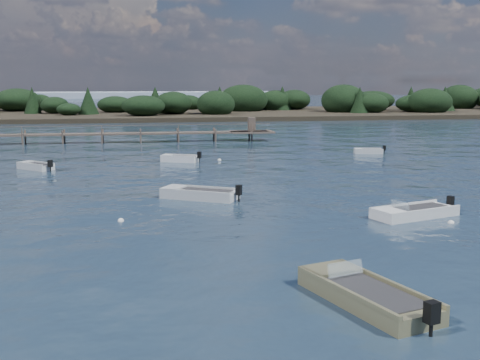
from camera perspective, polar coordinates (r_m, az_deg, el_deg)
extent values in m
plane|color=#162433|center=(82.32, -3.16, 4.54)|extent=(400.00, 400.00, 0.00)
cube|color=#A9ADB0|center=(59.39, 12.07, 2.55)|extent=(2.82, 1.53, 0.62)
cube|color=#A9ADB0|center=(59.16, 11.12, 2.91)|extent=(0.80, 1.06, 0.12)
cube|color=#262628|center=(59.40, 12.28, 2.83)|extent=(1.94, 1.16, 0.11)
cube|color=#A9ADB0|center=(58.88, 12.17, 2.84)|extent=(2.64, 0.58, 0.12)
cube|color=#A9ADB0|center=(59.82, 12.00, 2.95)|extent=(2.64, 0.58, 0.12)
cube|color=black|center=(59.65, 13.53, 2.98)|extent=(0.30, 0.34, 0.49)
cylinder|color=black|center=(59.70, 13.51, 2.57)|extent=(0.10, 0.10, 0.49)
cube|color=#736F4D|center=(19.80, 11.88, -11.07)|extent=(3.34, 5.42, 0.78)
cube|color=#736F4D|center=(21.10, 8.60, -8.37)|extent=(1.98, 1.68, 0.16)
cube|color=#262628|center=(19.38, 12.68, -10.41)|extent=(2.48, 3.76, 0.13)
cube|color=#736F4D|center=(19.13, 9.85, -10.30)|extent=(1.67, 4.90, 0.16)
cube|color=#736F4D|center=(20.18, 13.88, -9.38)|extent=(1.67, 4.90, 0.16)
cube|color=black|center=(17.66, 17.74, -11.86)|extent=(0.45, 0.41, 0.61)
cylinder|color=black|center=(17.86, 17.65, -13.45)|extent=(0.14, 0.14, 0.61)
cube|color=silver|center=(20.40, 9.96, -8.26)|extent=(1.34, 0.58, 0.46)
cube|color=silver|center=(32.46, 16.22, -3.20)|extent=(4.93, 3.09, 0.67)
cube|color=silver|center=(31.20, 13.92, -2.86)|extent=(1.54, 1.83, 0.13)
cube|color=#262628|center=(32.64, 16.72, -2.58)|extent=(3.42, 2.30, 0.12)
cube|color=silver|center=(31.81, 17.26, -2.77)|extent=(4.42, 1.55, 0.13)
cube|color=silver|center=(32.95, 15.29, -2.27)|extent=(4.42, 1.55, 0.13)
cube|color=black|center=(34.12, 19.33, -1.88)|extent=(0.36, 0.39, 0.53)
cylinder|color=black|center=(34.21, 19.28, -2.64)|extent=(0.12, 0.12, 0.53)
cube|color=silver|center=(31.64, 14.94, -2.30)|extent=(0.53, 1.23, 0.40)
cube|color=silver|center=(52.43, -5.73, 1.84)|extent=(3.37, 2.44, 0.73)
cube|color=silver|center=(52.81, -6.94, 2.34)|extent=(1.15, 1.34, 0.15)
cube|color=#262628|center=(52.30, -5.48, 2.20)|extent=(2.35, 1.80, 0.13)
cube|color=silver|center=(51.86, -5.96, 2.23)|extent=(2.90, 1.42, 0.15)
cube|color=silver|center=(52.90, -5.52, 2.38)|extent=(2.90, 1.42, 0.15)
cube|color=black|center=(51.75, -3.88, 2.38)|extent=(0.41, 0.44, 0.57)
cylinder|color=black|center=(51.81, -3.87, 1.83)|extent=(0.14, 0.14, 0.57)
cube|color=#A9ADB0|center=(50.36, -18.80, 1.06)|extent=(3.14, 3.04, 0.68)
cube|color=#A9ADB0|center=(51.24, -19.64, 1.60)|extent=(1.32, 1.34, 0.14)
cube|color=#262628|center=(50.12, -18.64, 1.40)|extent=(2.24, 2.18, 0.12)
cube|color=#A9ADB0|center=(49.96, -19.34, 1.43)|extent=(2.36, 2.20, 0.14)
cube|color=#A9ADB0|center=(50.66, -18.31, 1.59)|extent=(2.36, 2.20, 0.14)
cube|color=black|center=(48.91, -17.56, 1.50)|extent=(0.42, 0.43, 0.53)
cylinder|color=black|center=(48.98, -17.53, 0.96)|extent=(0.14, 0.14, 0.53)
cube|color=#A9ADB0|center=(36.03, -3.83, -1.59)|extent=(4.77, 3.74, 0.75)
cube|color=#A9ADB0|center=(36.68, -6.28, -0.73)|extent=(1.71, 1.88, 0.15)
cube|color=#262628|center=(35.82, -3.31, -1.08)|extent=(3.35, 2.72, 0.13)
cube|color=#A9ADB0|center=(35.24, -4.37, -1.12)|extent=(3.98, 2.36, 0.15)
cube|color=#A9ADB0|center=(36.66, -3.33, -0.70)|extent=(3.98, 2.36, 0.15)
cube|color=black|center=(34.99, -0.12, -0.95)|extent=(0.44, 0.47, 0.59)
cylinder|color=black|center=(35.08, -0.11, -1.78)|extent=(0.15, 0.15, 0.59)
sphere|color=silver|center=(31.56, 19.37, -3.89)|extent=(0.32, 0.32, 0.32)
sphere|color=silver|center=(30.80, -11.22, -3.86)|extent=(0.32, 0.32, 0.32)
sphere|color=silver|center=(53.20, -1.96, 1.88)|extent=(0.32, 0.32, 0.32)
cube|color=brown|center=(70.98, 1.11, 4.58)|extent=(5.00, 3.20, 0.18)
cube|color=brown|center=(70.91, 1.11, 5.31)|extent=(0.80, 0.80, 1.60)
cylinder|color=brown|center=(70.19, -19.93, 3.48)|extent=(0.20, 0.20, 2.20)
cylinder|color=brown|center=(71.86, -19.68, 3.62)|extent=(0.20, 0.20, 2.20)
cylinder|color=brown|center=(69.53, -16.46, 3.60)|extent=(0.20, 0.20, 2.20)
cylinder|color=brown|center=(71.22, -16.30, 3.74)|extent=(0.20, 0.20, 2.20)
cylinder|color=brown|center=(69.14, -12.95, 3.72)|extent=(0.20, 0.20, 2.20)
cylinder|color=brown|center=(70.84, -12.86, 3.85)|extent=(0.20, 0.20, 2.20)
cylinder|color=brown|center=(69.00, -9.40, 3.82)|extent=(0.20, 0.20, 2.20)
cylinder|color=brown|center=(70.71, -9.40, 3.95)|extent=(0.20, 0.20, 2.20)
cylinder|color=brown|center=(69.13, -5.86, 3.91)|extent=(0.20, 0.20, 2.20)
cylinder|color=brown|center=(70.83, -5.94, 4.04)|extent=(0.20, 0.20, 2.20)
cylinder|color=brown|center=(69.52, -2.34, 3.98)|extent=(0.20, 0.20, 2.20)
cylinder|color=brown|center=(71.21, -2.51, 4.11)|extent=(0.20, 0.20, 2.20)
cylinder|color=brown|center=(70.17, 1.13, 4.04)|extent=(0.20, 0.20, 2.20)
cylinder|color=brown|center=(71.85, 0.88, 4.16)|extent=(0.20, 0.20, 2.20)
cube|color=black|center=(126.37, 6.22, 6.19)|extent=(190.00, 40.00, 1.60)
ellipsoid|color=black|center=(126.25, 6.24, 7.46)|extent=(180.50, 36.00, 4.40)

